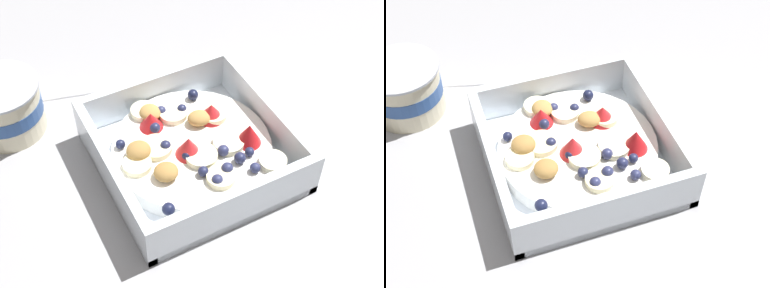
{
  "view_description": "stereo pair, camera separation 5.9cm",
  "coord_description": "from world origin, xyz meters",
  "views": [
    {
      "loc": [
        -0.34,
        0.18,
        0.47
      ],
      "look_at": [
        0.01,
        -0.01,
        0.03
      ],
      "focal_mm": 51.52,
      "sensor_mm": 36.0,
      "label": 1
    },
    {
      "loc": [
        -0.37,
        0.12,
        0.47
      ],
      "look_at": [
        0.01,
        -0.01,
        0.03
      ],
      "focal_mm": 51.52,
      "sensor_mm": 36.0,
      "label": 2
    }
  ],
  "objects": [
    {
      "name": "fruit_bowl",
      "position": [
        0.01,
        -0.01,
        0.02
      ],
      "size": [
        0.2,
        0.2,
        0.06
      ],
      "color": "white",
      "rests_on": "ground"
    },
    {
      "name": "yogurt_cup",
      "position": [
        0.16,
        0.15,
        0.03
      ],
      "size": [
        0.09,
        0.09,
        0.07
      ],
      "color": "beige",
      "rests_on": "ground"
    },
    {
      "name": "spoon",
      "position": [
        0.16,
        0.01,
        0.0
      ],
      "size": [
        0.06,
        0.17,
        0.01
      ],
      "color": "silver",
      "rests_on": "ground"
    },
    {
      "name": "ground_plane",
      "position": [
        0.0,
        0.0,
        0.0
      ],
      "size": [
        2.4,
        2.4,
        0.0
      ],
      "primitive_type": "plane",
      "color": "#9E9EA3"
    }
  ]
}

